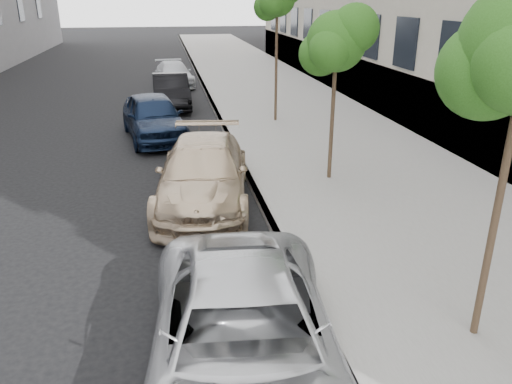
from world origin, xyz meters
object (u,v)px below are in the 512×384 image
object	(u,v)px
minivan	(244,340)
sedan_black	(171,91)
sedan_rear	(174,74)
tree_mid	(338,41)
suv	(203,173)
sedan_blue	(154,117)

from	to	relation	value
minivan	sedan_black	bearing A→B (deg)	96.85
minivan	sedan_rear	distance (m)	22.64
tree_mid	sedan_rear	bearing A→B (deg)	102.67
sedan_rear	minivan	bearing A→B (deg)	-96.15
tree_mid	minivan	xyz separation A→B (m)	(-3.33, -6.82, -2.83)
suv	minivan	bearing A→B (deg)	-82.05
minivan	suv	world-z (taller)	suv
suv	sedan_rear	distance (m)	16.62
tree_mid	minivan	bearing A→B (deg)	-116.01
sedan_blue	minivan	bearing A→B (deg)	-94.15
sedan_black	sedan_rear	world-z (taller)	sedan_black
minivan	sedan_blue	world-z (taller)	sedan_blue
sedan_blue	sedan_black	bearing A→B (deg)	72.49
tree_mid	sedan_rear	world-z (taller)	tree_mid
sedan_blue	sedan_black	distance (m)	5.10
tree_mid	sedan_rear	xyz separation A→B (m)	(-3.56, 15.83, -2.91)
tree_mid	minivan	distance (m)	8.10
minivan	sedan_black	world-z (taller)	sedan_black
sedan_blue	suv	bearing A→B (deg)	-88.54
tree_mid	suv	bearing A→B (deg)	-166.57
tree_mid	sedan_blue	distance (m)	7.38
tree_mid	sedan_black	size ratio (longest dim) A/B	1.00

